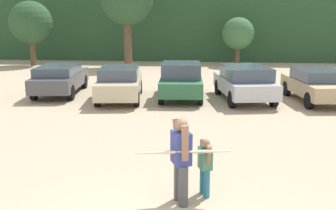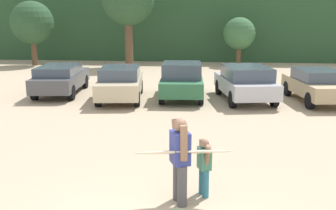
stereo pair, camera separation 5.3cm
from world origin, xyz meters
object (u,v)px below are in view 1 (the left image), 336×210
(parked_car_dark_gray, at_px, (60,78))
(parked_car_champagne, at_px, (120,82))
(parked_car_silver, at_px, (245,82))
(person_adult, at_px, (181,156))
(parked_car_forest_green, at_px, (181,80))
(parked_car_tan, at_px, (316,84))
(surfboard_cream, at_px, (185,152))
(person_child, at_px, (205,164))

(parked_car_dark_gray, xyz_separation_m, parked_car_champagne, (3.06, -0.94, 0.01))
(parked_car_silver, relative_size, person_adult, 2.61)
(parked_car_champagne, distance_m, parked_car_forest_green, 2.70)
(parked_car_dark_gray, relative_size, parked_car_silver, 1.04)
(parked_car_forest_green, distance_m, parked_car_tan, 5.80)
(parked_car_dark_gray, bearing_deg, surfboard_cream, -154.79)
(parked_car_silver, bearing_deg, person_adult, 157.98)
(parked_car_silver, distance_m, parked_car_tan, 3.03)
(parked_car_forest_green, bearing_deg, parked_car_champagne, 97.58)
(parked_car_tan, distance_m, person_adult, 11.28)
(parked_car_silver, distance_m, person_child, 9.73)
(parked_car_dark_gray, height_order, person_child, parked_car_dark_gray)
(parked_car_forest_green, height_order, person_child, parked_car_forest_green)
(parked_car_dark_gray, bearing_deg, person_adult, -155.15)
(person_child, height_order, surfboard_cream, person_child)
(parked_car_tan, bearing_deg, parked_car_silver, 83.55)
(parked_car_tan, xyz_separation_m, surfboard_cream, (-5.08, -10.00, 0.29))
(person_adult, xyz_separation_m, person_child, (0.46, 0.38, -0.29))
(parked_car_silver, distance_m, person_adult, 10.19)
(parked_car_silver, relative_size, surfboard_cream, 2.21)
(parked_car_forest_green, bearing_deg, parked_car_tan, -94.15)
(parked_car_champagne, distance_m, parked_car_tan, 8.46)
(surfboard_cream, bearing_deg, parked_car_forest_green, -95.45)
(parked_car_silver, xyz_separation_m, parked_car_tan, (3.03, 0.06, -0.06))
(parked_car_tan, xyz_separation_m, person_adult, (-5.15, -10.03, 0.21))
(parked_car_forest_green, bearing_deg, surfboard_cream, -178.79)
(parked_car_forest_green, xyz_separation_m, parked_car_tan, (5.79, -0.13, -0.07))
(parked_car_champagne, height_order, person_adult, person_adult)
(parked_car_forest_green, xyz_separation_m, person_adult, (0.64, -10.16, 0.14))
(parked_car_champagne, distance_m, surfboard_cream, 10.22)
(parked_car_forest_green, relative_size, parked_car_silver, 0.94)
(parked_car_dark_gray, distance_m, person_child, 12.30)
(parked_car_dark_gray, xyz_separation_m, person_adult, (6.36, -10.62, 0.21))
(parked_car_champagne, distance_m, person_adult, 10.22)
(parked_car_champagne, xyz_separation_m, parked_car_silver, (5.42, 0.30, 0.05))
(person_adult, bearing_deg, surfboard_cream, 178.20)
(parked_car_dark_gray, distance_m, person_adult, 12.38)
(parked_car_tan, distance_m, person_child, 10.72)
(parked_car_silver, bearing_deg, parked_car_dark_gray, 75.63)
(person_child, bearing_deg, parked_car_champagne, -88.92)
(surfboard_cream, bearing_deg, parked_car_tan, -126.41)
(parked_car_dark_gray, relative_size, parked_car_tan, 1.08)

